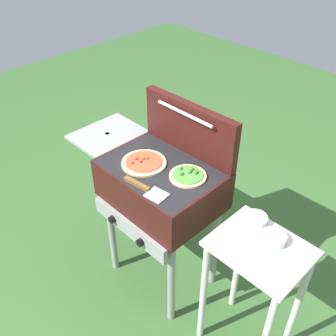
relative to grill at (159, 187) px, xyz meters
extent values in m
plane|color=#38602D|center=(0.01, 0.00, -0.76)|extent=(8.00, 8.00, 0.00)
cube|color=#38110F|center=(0.01, 0.00, 0.02)|extent=(0.64, 0.48, 0.24)
cube|color=black|center=(0.01, 0.00, 0.14)|extent=(0.61, 0.46, 0.01)
cube|color=gray|center=(-0.47, 0.00, 0.13)|extent=(0.32, 0.41, 0.02)
cube|color=gray|center=(-0.47, 0.00, 0.02)|extent=(0.02, 0.02, 0.24)
cube|color=gray|center=(0.01, -0.25, -0.15)|extent=(0.58, 0.02, 0.10)
cylinder|color=black|center=(-0.11, -0.27, -0.15)|extent=(0.04, 0.02, 0.04)
cylinder|color=black|center=(0.13, -0.27, -0.15)|extent=(0.04, 0.02, 0.04)
cylinder|color=gray|center=(-0.26, -0.19, -0.43)|extent=(0.04, 0.04, 0.66)
cylinder|color=gray|center=(0.28, -0.19, -0.43)|extent=(0.04, 0.04, 0.66)
cylinder|color=gray|center=(-0.26, 0.19, -0.43)|extent=(0.04, 0.04, 0.66)
cylinder|color=gray|center=(0.28, 0.19, -0.43)|extent=(0.04, 0.04, 0.66)
cube|color=#38110F|center=(0.01, 0.22, 0.29)|extent=(0.63, 0.06, 0.30)
cylinder|color=#B7B7BC|center=(0.01, 0.17, 0.40)|extent=(0.38, 0.02, 0.02)
cylinder|color=#E0C17F|center=(0.17, 0.04, 0.15)|extent=(0.20, 0.20, 0.01)
cylinder|color=#4C8C38|center=(0.17, 0.04, 0.16)|extent=(0.16, 0.16, 0.01)
sphere|color=green|center=(0.11, 0.04, 0.17)|extent=(0.02, 0.02, 0.02)
sphere|color=#4C7D2E|center=(0.16, 0.08, 0.17)|extent=(0.02, 0.02, 0.02)
sphere|color=#437C3A|center=(0.17, 0.06, 0.17)|extent=(0.03, 0.03, 0.03)
sphere|color=#56902E|center=(0.16, 0.07, 0.17)|extent=(0.03, 0.03, 0.03)
sphere|color=#467B36|center=(0.15, 0.01, 0.17)|extent=(0.03, 0.03, 0.03)
sphere|color=#4D7931|center=(0.19, 0.08, 0.17)|extent=(0.03, 0.03, 0.03)
cylinder|color=beige|center=(-0.07, -0.04, 0.15)|extent=(0.25, 0.25, 0.01)
cylinder|color=#D14C2D|center=(-0.07, -0.04, 0.16)|extent=(0.20, 0.20, 0.01)
sphere|color=#BE3D32|center=(-0.08, -0.06, 0.17)|extent=(0.02, 0.02, 0.02)
sphere|color=#DB4B2D|center=(-0.08, -0.02, 0.17)|extent=(0.02, 0.02, 0.02)
sphere|color=#EE3C32|center=(-0.10, -0.10, 0.17)|extent=(0.02, 0.02, 0.02)
sphere|color=#B7572F|center=(-0.09, -0.04, 0.17)|extent=(0.02, 0.02, 0.02)
sphere|color=#B9402E|center=(-0.12, -0.06, 0.17)|extent=(0.02, 0.02, 0.02)
cube|color=#B7BABF|center=(0.17, -0.18, 0.15)|extent=(0.11, 0.10, 0.01)
cube|color=brown|center=(0.04, -0.19, 0.15)|extent=(0.16, 0.04, 0.02)
cube|color=beige|center=(0.67, 0.00, 0.03)|extent=(0.44, 0.36, 0.02)
cylinder|color=beige|center=(0.48, -0.15, -0.37)|extent=(0.04, 0.04, 0.77)
cylinder|color=beige|center=(0.48, 0.15, -0.37)|extent=(0.04, 0.04, 0.77)
cylinder|color=beige|center=(0.86, 0.15, -0.37)|extent=(0.04, 0.04, 0.77)
cylinder|color=silver|center=(0.69, 0.07, 0.06)|extent=(0.11, 0.11, 0.04)
cylinder|color=beige|center=(0.69, 0.07, 0.05)|extent=(0.09, 0.09, 0.02)
cylinder|color=silver|center=(0.56, 0.11, 0.06)|extent=(0.12, 0.12, 0.04)
cylinder|color=#4C7533|center=(0.56, 0.11, 0.05)|extent=(0.09, 0.09, 0.02)
camera|label=1|loc=(1.23, -1.14, 1.40)|focal=41.47mm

